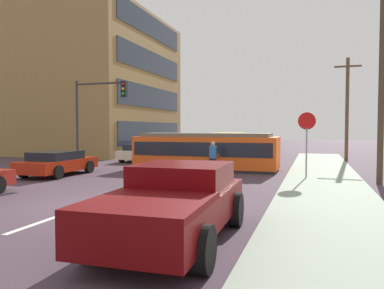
# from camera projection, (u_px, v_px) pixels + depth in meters

# --- Properties ---
(ground_plane) EXTENTS (120.00, 120.00, 0.00)m
(ground_plane) POSITION_uv_depth(u_px,v_px,m) (192.00, 170.00, 20.57)
(ground_plane) COLOR #463440
(sidewalk_curb_right) EXTENTS (3.20, 36.00, 0.14)m
(sidewalk_curb_right) POSITION_uv_depth(u_px,v_px,m) (324.00, 185.00, 14.66)
(sidewalk_curb_right) COLOR #8E9F8A
(sidewalk_curb_right) RESTS_ON ground
(lane_stripe_0) EXTENTS (0.16, 2.40, 0.01)m
(lane_stripe_0) POSITION_uv_depth(u_px,v_px,m) (42.00, 222.00, 9.18)
(lane_stripe_0) COLOR silver
(lane_stripe_0) RESTS_ON ground
(lane_stripe_1) EXTENTS (0.16, 2.40, 0.01)m
(lane_stripe_1) POSITION_uv_depth(u_px,v_px,m) (121.00, 194.00, 12.98)
(lane_stripe_1) COLOR silver
(lane_stripe_1) RESTS_ON ground
(lane_stripe_2) EXTENTS (0.16, 2.40, 0.01)m
(lane_stripe_2) POSITION_uv_depth(u_px,v_px,m) (165.00, 179.00, 16.78)
(lane_stripe_2) COLOR silver
(lane_stripe_2) RESTS_ON ground
(lane_stripe_3) EXTENTS (0.16, 2.40, 0.01)m
(lane_stripe_3) POSITION_uv_depth(u_px,v_px,m) (220.00, 160.00, 26.68)
(lane_stripe_3) COLOR silver
(lane_stripe_3) RESTS_ON ground
(lane_stripe_4) EXTENTS (0.16, 2.40, 0.01)m
(lane_stripe_4) POSITION_uv_depth(u_px,v_px,m) (236.00, 155.00, 32.37)
(lane_stripe_4) COLOR silver
(lane_stripe_4) RESTS_ON ground
(corner_building) EXTENTS (14.36, 15.14, 12.80)m
(corner_building) POSITION_uv_depth(u_px,v_px,m) (85.00, 86.00, 36.14)
(corner_building) COLOR olive
(corner_building) RESTS_ON ground
(streetcar_tram) EXTENTS (7.92, 2.55, 2.05)m
(streetcar_tram) POSITION_uv_depth(u_px,v_px,m) (206.00, 151.00, 20.73)
(streetcar_tram) COLOR #F1581A
(streetcar_tram) RESTS_ON ground
(city_bus) EXTENTS (2.62, 5.59, 1.94)m
(city_bus) POSITION_uv_depth(u_px,v_px,m) (225.00, 143.00, 30.52)
(city_bus) COLOR gold
(city_bus) RESTS_ON ground
(pedestrian_crossing) EXTENTS (0.51, 0.36, 1.67)m
(pedestrian_crossing) POSITION_uv_depth(u_px,v_px,m) (213.00, 156.00, 18.18)
(pedestrian_crossing) COLOR navy
(pedestrian_crossing) RESTS_ON ground
(pickup_truck_parked) EXTENTS (2.39, 5.05, 1.55)m
(pickup_truck_parked) POSITION_uv_depth(u_px,v_px,m) (175.00, 202.00, 7.62)
(pickup_truck_parked) COLOR #5C080A
(pickup_truck_parked) RESTS_ON ground
(parked_sedan_mid) EXTENTS (2.17, 4.29, 1.19)m
(parked_sedan_mid) POSITION_uv_depth(u_px,v_px,m) (58.00, 163.00, 18.28)
(parked_sedan_mid) COLOR #A9240E
(parked_sedan_mid) RESTS_ON ground
(parked_sedan_far) EXTENTS (2.07, 4.57, 1.19)m
(parked_sedan_far) POSITION_uv_depth(u_px,v_px,m) (142.00, 152.00, 26.34)
(parked_sedan_far) COLOR beige
(parked_sedan_far) RESTS_ON ground
(parked_sedan_furthest) EXTENTS (2.12, 4.46, 1.19)m
(parked_sedan_furthest) POSITION_uv_depth(u_px,v_px,m) (178.00, 148.00, 32.23)
(parked_sedan_furthest) COLOR black
(parked_sedan_furthest) RESTS_ON ground
(stop_sign) EXTENTS (0.76, 0.07, 2.88)m
(stop_sign) POSITION_uv_depth(u_px,v_px,m) (307.00, 131.00, 16.30)
(stop_sign) COLOR gray
(stop_sign) RESTS_ON sidewalk_curb_right
(traffic_light_mast) EXTENTS (3.14, 0.33, 4.93)m
(traffic_light_mast) POSITION_uv_depth(u_px,v_px,m) (97.00, 107.00, 20.07)
(traffic_light_mast) COLOR #333333
(traffic_light_mast) RESTS_ON ground
(utility_pole_near) EXTENTS (1.80, 0.24, 8.70)m
(utility_pole_near) POSITION_uv_depth(u_px,v_px,m) (382.00, 74.00, 15.14)
(utility_pole_near) COLOR #4D3D2B
(utility_pole_near) RESTS_ON ground
(utility_pole_mid) EXTENTS (1.80, 0.24, 7.29)m
(utility_pole_mid) POSITION_uv_depth(u_px,v_px,m) (347.00, 107.00, 26.28)
(utility_pole_mid) COLOR brown
(utility_pole_mid) RESTS_ON ground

